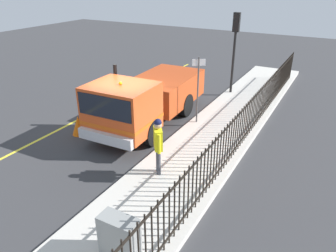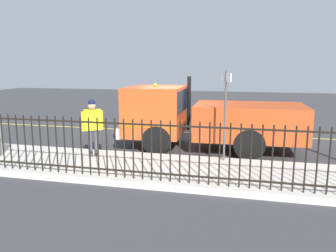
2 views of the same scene
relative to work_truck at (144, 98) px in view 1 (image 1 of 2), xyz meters
name	(u,v)px [view 1 (image 1 of 2)]	position (x,y,z in m)	size (l,w,h in m)	color
ground_plane	(128,134)	(-0.22, -0.84, -1.19)	(51.42, 51.42, 0.00)	#38383A
sidewalk_slab	(201,151)	(2.79, -0.84, -1.11)	(2.63, 23.37, 0.17)	beige
lane_marking	(78,120)	(-2.78, -0.84, -1.19)	(0.12, 21.04, 0.01)	yellow
work_truck	(144,98)	(0.00, 0.00, 0.00)	(2.42, 6.20, 2.49)	#D84C1E
worker_standing	(158,141)	(2.27, -2.79, 0.04)	(0.46, 0.53, 1.73)	yellow
iron_fence	(234,136)	(3.88, -0.84, -0.28)	(0.04, 19.90, 1.47)	black
traffic_light_near	(235,37)	(1.75, 5.18, 1.66)	(0.31, 0.22, 3.76)	black
utility_cabinet	(119,237)	(3.14, -5.82, -0.55)	(0.82, 0.41, 0.95)	gray
traffic_cone	(79,125)	(-1.79, -1.77, -0.82)	(0.52, 0.52, 0.74)	orange
street_sign	(198,83)	(1.75, 1.06, 0.57)	(0.43, 0.31, 2.58)	#4C4C4C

